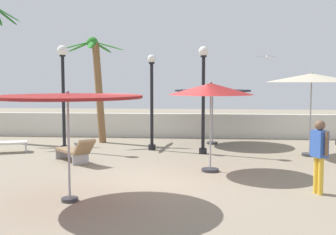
% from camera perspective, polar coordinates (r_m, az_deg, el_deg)
% --- Properties ---
extents(ground_plane, '(56.00, 56.00, 0.00)m').
position_cam_1_polar(ground_plane, '(11.13, -1.26, -8.54)').
color(ground_plane, gray).
extents(boundary_wall, '(25.20, 0.30, 1.10)m').
position_cam_1_polar(boundary_wall, '(19.37, 1.33, -1.10)').
color(boundary_wall, silver).
rests_on(boundary_wall, ground_plane).
extents(patio_umbrella_0, '(3.18, 3.18, 2.41)m').
position_cam_1_polar(patio_umbrella_0, '(9.18, -13.43, 2.44)').
color(patio_umbrella_0, '#333338').
rests_on(patio_umbrella_0, ground_plane).
extents(patio_umbrella_1, '(2.42, 2.42, 2.60)m').
position_cam_1_polar(patio_umbrella_1, '(12.00, 5.83, 3.75)').
color(patio_umbrella_1, '#333338').
rests_on(patio_umbrella_1, ground_plane).
extents(patio_umbrella_2, '(3.13, 3.13, 2.92)m').
position_cam_1_polar(patio_umbrella_2, '(15.29, 18.88, 5.03)').
color(patio_umbrella_2, '#333338').
rests_on(patio_umbrella_2, ground_plane).
extents(patio_umbrella_4, '(3.10, 3.10, 2.33)m').
position_cam_1_polar(patio_umbrella_4, '(17.33, 6.07, 3.41)').
color(patio_umbrella_4, '#333338').
rests_on(patio_umbrella_4, ground_plane).
extents(palm_tree_0, '(2.66, 2.70, 4.43)m').
position_cam_1_polar(palm_tree_0, '(17.92, -9.64, 5.51)').
color(palm_tree_0, brown).
rests_on(palm_tree_0, ground_plane).
extents(lamp_post_0, '(0.39, 0.39, 3.90)m').
position_cam_1_polar(lamp_post_0, '(15.98, -14.03, 4.42)').
color(lamp_post_0, black).
rests_on(lamp_post_0, ground_plane).
extents(lamp_post_2, '(0.31, 0.31, 3.57)m').
position_cam_1_polar(lamp_post_2, '(15.75, -2.22, 2.79)').
color(lamp_post_2, black).
rests_on(lamp_post_2, ground_plane).
extents(lamp_post_3, '(0.36, 0.36, 3.82)m').
position_cam_1_polar(lamp_post_3, '(14.94, 4.81, 3.86)').
color(lamp_post_3, black).
rests_on(lamp_post_3, ground_plane).
extents(lounge_chair_0, '(1.95, 1.18, 0.84)m').
position_cam_1_polar(lounge_chair_0, '(16.42, -21.83, -3.10)').
color(lounge_chair_0, '#B7B7BC').
rests_on(lounge_chair_0, ground_plane).
extents(lounge_chair_1, '(1.68, 1.77, 0.84)m').
position_cam_1_polar(lounge_chair_1, '(13.79, -12.51, -4.38)').
color(lounge_chair_1, '#B7B7BC').
rests_on(lounge_chair_1, ground_plane).
extents(guest_1, '(0.37, 0.52, 1.71)m').
position_cam_1_polar(guest_1, '(10.24, 19.81, -4.08)').
color(guest_1, gold).
rests_on(guest_1, ground_plane).
extents(seagull_0, '(0.96, 0.38, 0.15)m').
position_cam_1_polar(seagull_0, '(21.17, 13.22, 8.05)').
color(seagull_0, white).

